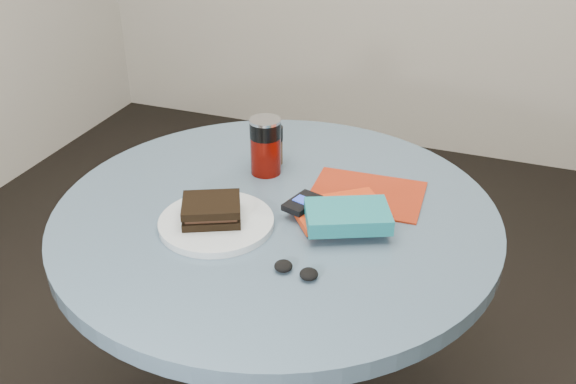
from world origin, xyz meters
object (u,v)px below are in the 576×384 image
(magazine, at_px, (367,194))
(red_book, at_px, (339,211))
(plate, at_px, (216,223))
(pepper_grinder, at_px, (274,145))
(soda_can, at_px, (266,146))
(headphones, at_px, (296,270))
(novel, at_px, (348,216))
(table, at_px, (276,267))
(mp3_player, at_px, (302,203))
(sandwich, at_px, (211,210))

(magazine, xyz_separation_m, red_book, (-0.03, -0.11, 0.01))
(plate, distance_m, pepper_grinder, 0.32)
(plate, relative_size, pepper_grinder, 2.48)
(soda_can, xyz_separation_m, pepper_grinder, (0.00, 0.05, -0.02))
(magazine, bearing_deg, headphones, -101.25)
(plate, relative_size, red_book, 1.26)
(pepper_grinder, distance_m, novel, 0.36)
(table, xyz_separation_m, headphones, (0.12, -0.21, 0.17))
(plate, distance_m, soda_can, 0.27)
(novel, bearing_deg, red_book, 96.93)
(table, relative_size, red_book, 5.06)
(pepper_grinder, xyz_separation_m, novel, (0.26, -0.24, -0.01))
(soda_can, distance_m, headphones, 0.43)
(plate, bearing_deg, pepper_grinder, 88.23)
(table, distance_m, plate, 0.22)
(plate, relative_size, mp3_player, 2.49)
(sandwich, height_order, novel, sandwich)
(headphones, bearing_deg, soda_can, 119.95)
(red_book, bearing_deg, soda_can, 112.37)
(red_book, bearing_deg, mp3_player, 157.54)
(plate, bearing_deg, sandwich, 178.12)
(magazine, height_order, headphones, headphones)
(plate, height_order, pepper_grinder, pepper_grinder)
(plate, distance_m, mp3_player, 0.19)
(magazine, bearing_deg, pepper_grinder, 161.01)
(soda_can, relative_size, pepper_grinder, 1.43)
(table, height_order, magazine, magazine)
(table, relative_size, mp3_player, 10.03)
(soda_can, distance_m, novel, 0.32)
(table, height_order, red_book, red_book)
(magazine, distance_m, red_book, 0.12)
(red_book, xyz_separation_m, novel, (0.03, -0.06, 0.03))
(table, bearing_deg, soda_can, 119.04)
(novel, xyz_separation_m, mp3_player, (-0.11, 0.03, -0.01))
(red_book, distance_m, novel, 0.07)
(novel, bearing_deg, pepper_grinder, 113.08)
(sandwich, distance_m, magazine, 0.37)
(table, bearing_deg, plate, -130.87)
(magazine, distance_m, headphones, 0.35)
(soda_can, height_order, mp3_player, soda_can)
(red_book, bearing_deg, novel, -96.66)
(magazine, bearing_deg, red_book, -109.95)
(red_book, relative_size, novel, 1.13)
(plate, height_order, mp3_player, mp3_player)
(sandwich, height_order, mp3_player, sandwich)
(mp3_player, bearing_deg, pepper_grinder, 125.31)
(plate, xyz_separation_m, novel, (0.27, 0.08, 0.03))
(magazine, height_order, red_book, red_book)
(novel, bearing_deg, mp3_player, 139.45)
(plate, relative_size, novel, 1.42)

